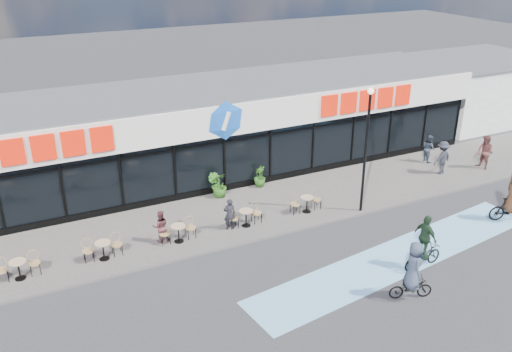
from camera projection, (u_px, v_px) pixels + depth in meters
The scene contains 22 objects.
ground at pixel (295, 262), 21.07m from camera, with size 120.00×120.00×0.00m, color #28282B.
sidewalk at pixel (246, 212), 24.76m from camera, with size 44.00×5.00×0.10m, color #58534E.
bike_lane at pixel (401, 256), 21.43m from camera, with size 14.00×2.20×0.01m, color #6DA5CE.
building at pixel (202, 130), 28.30m from camera, with size 30.60×6.57×4.75m.
neighbour_building at pixel (475, 87), 37.46m from camera, with size 9.20×7.20×4.11m.
lamp_post at pixel (366, 141), 23.46m from camera, with size 0.28×0.28×5.74m.
bistro_set_1 at pixel (18, 267), 19.75m from camera, with size 1.54×0.62×0.90m.
bistro_set_2 at pixel (103, 248), 20.96m from camera, with size 1.54×0.62×0.90m.
bistro_set_3 at pixel (178, 231), 22.18m from camera, with size 1.54×0.62×0.90m.
bistro_set_4 at pixel (245, 216), 23.39m from camera, with size 1.54×0.62×0.90m.
bistro_set_5 at pixel (306, 202), 24.60m from camera, with size 1.54×0.62×0.90m.
potted_plant_left at pixel (215, 185), 26.01m from camera, with size 0.64×0.51×1.16m, color #285C1A.
potted_plant_mid at pixel (220, 185), 25.91m from camera, with size 0.67×0.67×1.20m, color #255017.
potted_plant_right at pixel (260, 176), 27.03m from camera, with size 0.60×0.60×1.06m, color #224C15.
patron_left at pixel (230, 214), 22.97m from camera, with size 0.52×0.34×1.41m, color black.
patron_right at pixel (161, 226), 22.03m from camera, with size 0.68×0.53×1.39m, color #562C31.
pedestrian_a at pixel (485, 152), 28.94m from camera, with size 0.91×0.71×1.87m, color brown.
pedestrian_b at pixel (429, 148), 29.95m from camera, with size 0.76×0.59×1.57m, color #2B3543.
pedestrian_c at pixel (442, 158), 28.40m from camera, with size 1.14×0.66×1.77m, color #22242B.
cyclist_a at pixel (424, 248), 20.40m from camera, with size 1.86×1.06×2.21m.
cyclist_b at pixel (511, 201), 23.79m from camera, with size 1.88×1.17×2.28m.
cyclist_c at pixel (412, 275), 18.61m from camera, with size 1.63×1.02×2.20m.
Camera 1 is at (-9.16, -15.48, 11.57)m, focal length 38.00 mm.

